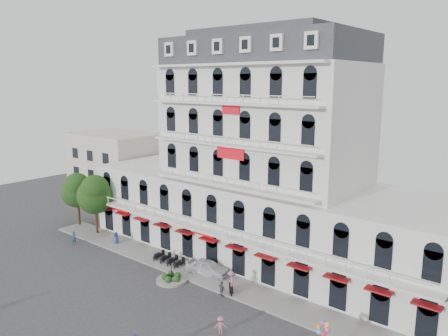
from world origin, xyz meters
TOP-DOWN VIEW (x-y plane):
  - ground at (0.00, 0.00)m, footprint 120.00×120.00m
  - sidewalk at (0.00, 9.00)m, footprint 53.00×4.00m
  - main_building at (0.00, 18.00)m, footprint 45.00×15.00m
  - flank_building_west at (-30.00, 20.00)m, footprint 14.00×10.00m
  - traffic_island at (-3.00, 6.00)m, footprint 3.20×3.20m
  - parked_scooter_row at (-6.35, 8.80)m, footprint 4.40×1.80m
  - tree_west_outer at (-25.95, 9.98)m, footprint 4.50×4.48m
  - tree_west_inner at (-20.95, 9.48)m, footprint 4.76×4.76m
  - parked_car at (-1.13, 9.50)m, footprint 5.07×2.68m
  - rider_center at (3.43, 7.73)m, footprint 1.34×1.38m
  - pedestrian_left at (-15.85, 8.76)m, footprint 0.93×0.81m
  - pedestrian_mid at (3.03, 6.80)m, footprint 0.96×0.55m
  - pedestrian_right at (7.00, 1.86)m, footprint 1.11×1.07m
  - pedestrian_far at (-20.00, 5.40)m, footprint 0.72×0.68m

SIDE VIEW (x-z plane):
  - ground at x=0.00m, z-range 0.00..0.00m
  - parked_scooter_row at x=-6.35m, z-range -0.55..0.55m
  - sidewalk at x=0.00m, z-range 0.00..0.16m
  - traffic_island at x=-3.00m, z-range -0.54..1.06m
  - pedestrian_right at x=7.00m, z-range 0.00..1.52m
  - pedestrian_mid at x=3.03m, z-range 0.00..1.54m
  - pedestrian_left at x=-15.85m, z-range 0.00..1.61m
  - parked_car at x=-1.13m, z-range 0.00..1.64m
  - pedestrian_far at x=-20.00m, z-range 0.00..1.66m
  - rider_center at x=3.43m, z-range 0.08..2.44m
  - tree_west_outer at x=-25.95m, z-range 1.47..9.23m
  - tree_west_inner at x=-20.95m, z-range 1.56..9.81m
  - flank_building_west at x=-30.00m, z-range 0.00..12.00m
  - main_building at x=0.00m, z-range -2.94..22.86m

